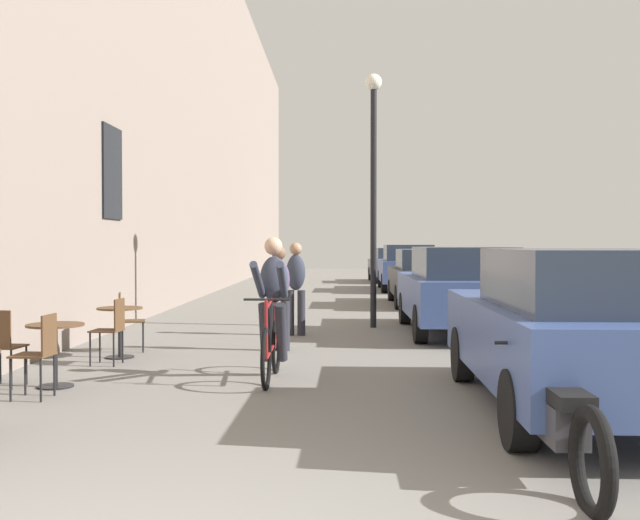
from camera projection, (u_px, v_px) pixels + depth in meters
name	position (u px, v px, depth m)	size (l,w,h in m)	color
building_facade_left	(150.00, 49.00, 17.35)	(0.54, 68.00, 12.38)	gray
cafe_table_mid	(55.00, 341.00, 8.40)	(0.64, 0.64, 0.72)	black
cafe_chair_mid_toward_street	(40.00, 350.00, 7.77)	(0.40, 0.40, 0.89)	black
cafe_chair_mid_toward_wall	(2.00, 342.00, 8.34)	(0.42, 0.42, 0.89)	black
cafe_table_far	(120.00, 321.00, 10.55)	(0.64, 0.64, 0.72)	black
cafe_chair_far_toward_street	(127.00, 317.00, 11.17)	(0.46, 0.46, 0.89)	black
cafe_chair_far_toward_wall	(112.00, 326.00, 9.94)	(0.41, 0.41, 0.89)	black
cyclist_on_bicycle	(272.00, 311.00, 8.95)	(0.52, 1.76, 1.74)	black
pedestrian_near	(279.00, 292.00, 11.25)	(0.37, 0.28, 1.60)	#26262D
pedestrian_mid	(296.00, 283.00, 13.11)	(0.36, 0.28, 1.65)	#26262D
street_lamp	(374.00, 167.00, 14.30)	(0.32, 0.32, 4.90)	black
parked_car_nearest	(575.00, 328.00, 7.13)	(1.95, 4.48, 1.58)	#384C84
parked_car_second	(458.00, 289.00, 13.37)	(1.87, 4.41, 1.57)	#384C84
parked_car_third	(425.00, 276.00, 19.47)	(1.78, 4.17, 1.48)	black
parked_car_fourth	(407.00, 267.00, 25.56)	(1.93, 4.46, 1.58)	#384C84
parked_car_fifth	(392.00, 264.00, 31.09)	(1.83, 4.09, 1.43)	#595960
parked_motorcycle	(558.00, 418.00, 5.21)	(0.62, 2.15, 0.92)	black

